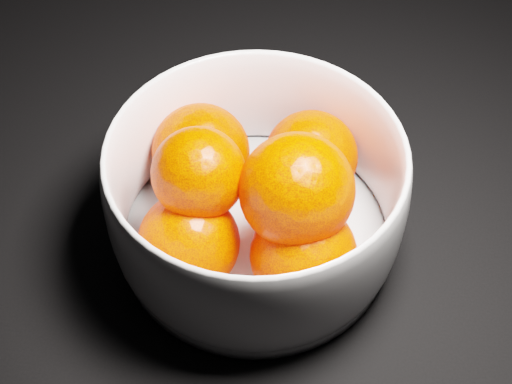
# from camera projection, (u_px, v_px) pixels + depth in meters

# --- Properties ---
(ground) EXTENTS (3.00, 3.00, 0.00)m
(ground) POSITION_uv_depth(u_px,v_px,m) (323.00, 67.00, 0.81)
(ground) COLOR black
(ground) RESTS_ON ground
(bowl) EXTENTS (0.25, 0.25, 0.12)m
(bowl) POSITION_uv_depth(u_px,v_px,m) (256.00, 197.00, 0.60)
(bowl) COLOR white
(bowl) RESTS_ON ground
(orange_pile) EXTENTS (0.19, 0.19, 0.14)m
(orange_pile) POSITION_uv_depth(u_px,v_px,m) (253.00, 194.00, 0.59)
(orange_pile) COLOR #FF3100
(orange_pile) RESTS_ON bowl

